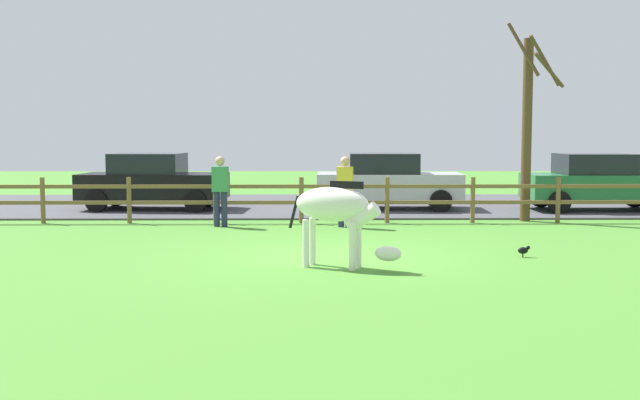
{
  "coord_description": "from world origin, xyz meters",
  "views": [
    {
      "loc": [
        -0.36,
        -13.52,
        2.19
      ],
      "look_at": [
        -0.2,
        1.3,
        0.88
      ],
      "focal_mm": 43.22,
      "sensor_mm": 36.0,
      "label": 1
    }
  ],
  "objects_px": {
    "zebra": "(337,211)",
    "parked_car_green": "(598,181)",
    "visitor_right_of_tree": "(345,188)",
    "bare_tree": "(528,123)",
    "parked_car_black": "(153,181)",
    "parked_car_silver": "(388,181)",
    "visitor_left_of_tree": "(220,188)",
    "crow_on_grass": "(524,250)"
  },
  "relations": [
    {
      "from": "zebra",
      "to": "parked_car_green",
      "type": "xyz_separation_m",
      "value": [
        7.47,
        8.7,
        -0.08
      ]
    },
    {
      "from": "parked_car_green",
      "to": "visitor_right_of_tree",
      "type": "bearing_deg",
      "value": -154.86
    },
    {
      "from": "bare_tree",
      "to": "zebra",
      "type": "height_order",
      "value": "bare_tree"
    },
    {
      "from": "bare_tree",
      "to": "parked_car_black",
      "type": "xyz_separation_m",
      "value": [
        -9.75,
        2.62,
        -1.57
      ]
    },
    {
      "from": "parked_car_green",
      "to": "parked_car_silver",
      "type": "bearing_deg",
      "value": 175.37
    },
    {
      "from": "parked_car_green",
      "to": "visitor_left_of_tree",
      "type": "distance_m",
      "value": 10.5
    },
    {
      "from": "visitor_right_of_tree",
      "to": "parked_car_black",
      "type": "bearing_deg",
      "value": 144.13
    },
    {
      "from": "crow_on_grass",
      "to": "visitor_left_of_tree",
      "type": "distance_m",
      "value": 7.41
    },
    {
      "from": "parked_car_black",
      "to": "visitor_right_of_tree",
      "type": "height_order",
      "value": "visitor_right_of_tree"
    },
    {
      "from": "parked_car_silver",
      "to": "visitor_left_of_tree",
      "type": "relative_size",
      "value": 2.48
    },
    {
      "from": "zebra",
      "to": "crow_on_grass",
      "type": "distance_m",
      "value": 3.56
    },
    {
      "from": "visitor_left_of_tree",
      "to": "crow_on_grass",
      "type": "bearing_deg",
      "value": -37.45
    },
    {
      "from": "crow_on_grass",
      "to": "parked_car_black",
      "type": "distance_m",
      "value": 11.55
    },
    {
      "from": "parked_car_black",
      "to": "parked_car_green",
      "type": "height_order",
      "value": "same"
    },
    {
      "from": "parked_car_green",
      "to": "visitor_right_of_tree",
      "type": "height_order",
      "value": "visitor_right_of_tree"
    },
    {
      "from": "visitor_left_of_tree",
      "to": "parked_car_green",
      "type": "bearing_deg",
      "value": 17.82
    },
    {
      "from": "parked_car_black",
      "to": "visitor_right_of_tree",
      "type": "distance_m",
      "value": 6.43
    },
    {
      "from": "zebra",
      "to": "parked_car_silver",
      "type": "bearing_deg",
      "value": 79.33
    },
    {
      "from": "crow_on_grass",
      "to": "parked_car_green",
      "type": "height_order",
      "value": "parked_car_green"
    },
    {
      "from": "visitor_left_of_tree",
      "to": "visitor_right_of_tree",
      "type": "xyz_separation_m",
      "value": [
        2.89,
        -0.12,
        0.0
      ]
    },
    {
      "from": "bare_tree",
      "to": "crow_on_grass",
      "type": "height_order",
      "value": "bare_tree"
    },
    {
      "from": "zebra",
      "to": "visitor_right_of_tree",
      "type": "xyz_separation_m",
      "value": [
        0.36,
        5.37,
        -0.02
      ]
    },
    {
      "from": "parked_car_black",
      "to": "zebra",
      "type": "bearing_deg",
      "value": -62.03
    },
    {
      "from": "parked_car_black",
      "to": "visitor_left_of_tree",
      "type": "distance_m",
      "value": 4.33
    },
    {
      "from": "parked_car_black",
      "to": "visitor_left_of_tree",
      "type": "bearing_deg",
      "value": -57.53
    },
    {
      "from": "crow_on_grass",
      "to": "parked_car_silver",
      "type": "distance_m",
      "value": 8.34
    },
    {
      "from": "bare_tree",
      "to": "parked_car_green",
      "type": "bearing_deg",
      "value": 40.32
    },
    {
      "from": "parked_car_green",
      "to": "visitor_right_of_tree",
      "type": "distance_m",
      "value": 7.85
    },
    {
      "from": "bare_tree",
      "to": "visitor_left_of_tree",
      "type": "bearing_deg",
      "value": -172.11
    },
    {
      "from": "parked_car_silver",
      "to": "visitor_right_of_tree",
      "type": "relative_size",
      "value": 2.48
    },
    {
      "from": "parked_car_black",
      "to": "parked_car_green",
      "type": "relative_size",
      "value": 1.02
    },
    {
      "from": "parked_car_black",
      "to": "parked_car_silver",
      "type": "relative_size",
      "value": 1.01
    },
    {
      "from": "crow_on_grass",
      "to": "parked_car_silver",
      "type": "height_order",
      "value": "parked_car_silver"
    },
    {
      "from": "zebra",
      "to": "parked_car_black",
      "type": "height_order",
      "value": "parked_car_black"
    },
    {
      "from": "zebra",
      "to": "parked_car_green",
      "type": "height_order",
      "value": "parked_car_green"
    },
    {
      "from": "parked_car_green",
      "to": "visitor_left_of_tree",
      "type": "height_order",
      "value": "visitor_left_of_tree"
    },
    {
      "from": "visitor_left_of_tree",
      "to": "visitor_right_of_tree",
      "type": "height_order",
      "value": "same"
    },
    {
      "from": "bare_tree",
      "to": "visitor_right_of_tree",
      "type": "height_order",
      "value": "bare_tree"
    },
    {
      "from": "crow_on_grass",
      "to": "visitor_right_of_tree",
      "type": "xyz_separation_m",
      "value": [
        -2.96,
        4.36,
        0.78
      ]
    },
    {
      "from": "parked_car_black",
      "to": "visitor_left_of_tree",
      "type": "height_order",
      "value": "visitor_left_of_tree"
    },
    {
      "from": "bare_tree",
      "to": "zebra",
      "type": "bearing_deg",
      "value": -126.9
    },
    {
      "from": "crow_on_grass",
      "to": "parked_car_black",
      "type": "xyz_separation_m",
      "value": [
        -8.17,
        8.13,
        0.72
      ]
    }
  ]
}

